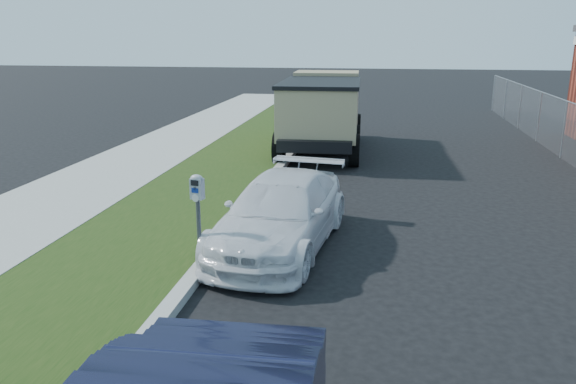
# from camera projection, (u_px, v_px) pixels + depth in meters

# --- Properties ---
(ground) EXTENTS (120.00, 120.00, 0.00)m
(ground) POSITION_uv_depth(u_px,v_px,m) (360.00, 268.00, 9.45)
(ground) COLOR black
(ground) RESTS_ON ground
(streetside) EXTENTS (6.12, 50.00, 0.15)m
(streetside) POSITION_uv_depth(u_px,v_px,m) (107.00, 213.00, 12.20)
(streetside) COLOR gray
(streetside) RESTS_ON ground
(parking_meter) EXTENTS (0.24, 0.18, 1.54)m
(parking_meter) POSITION_uv_depth(u_px,v_px,m) (198.00, 201.00, 8.91)
(parking_meter) COLOR #3F4247
(parking_meter) RESTS_ON ground
(white_wagon) EXTENTS (2.34, 4.65, 1.29)m
(white_wagon) POSITION_uv_depth(u_px,v_px,m) (281.00, 213.00, 10.30)
(white_wagon) COLOR white
(white_wagon) RESTS_ON ground
(dump_truck) EXTENTS (2.75, 6.49, 2.51)m
(dump_truck) POSITION_uv_depth(u_px,v_px,m) (323.00, 108.00, 19.05)
(dump_truck) COLOR black
(dump_truck) RESTS_ON ground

